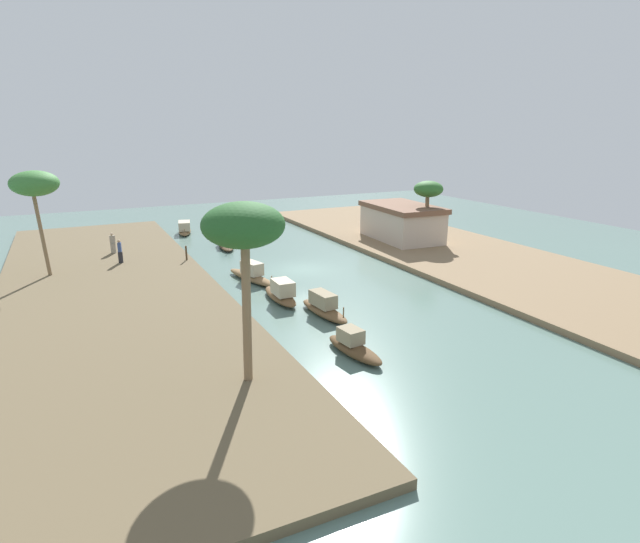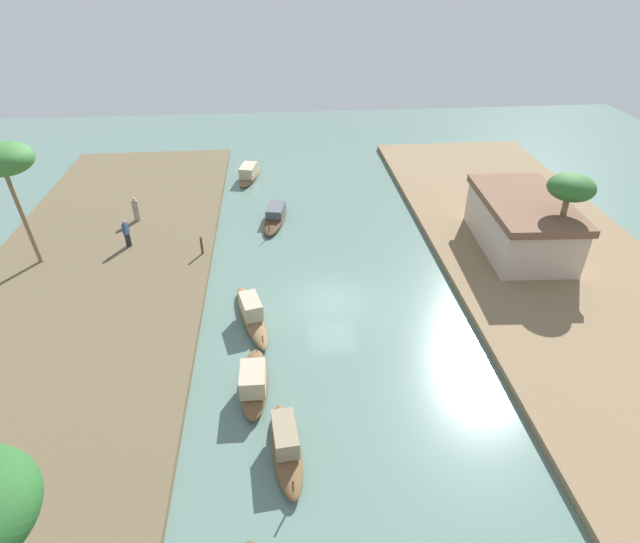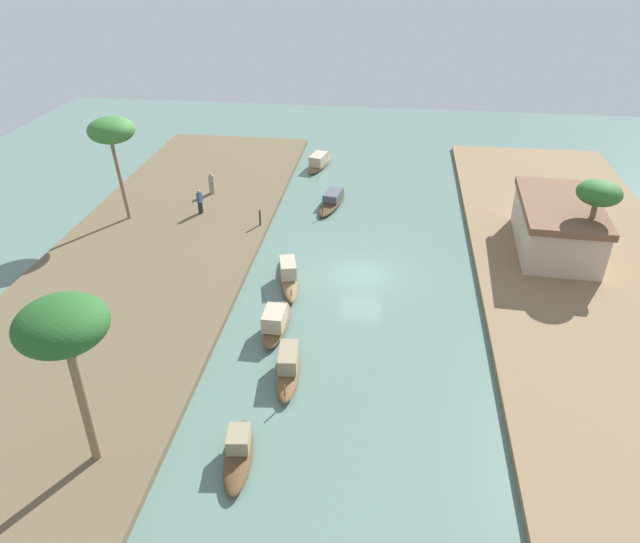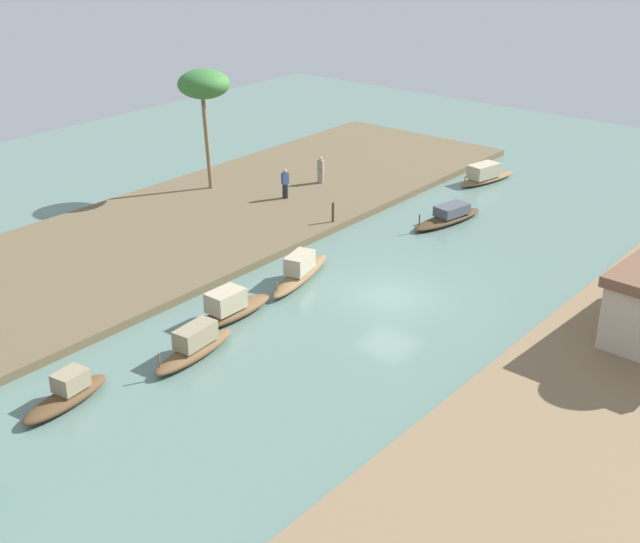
{
  "view_description": "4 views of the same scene",
  "coord_description": "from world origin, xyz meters",
  "views": [
    {
      "loc": [
        33.71,
        -14.87,
        10.17
      ],
      "look_at": [
        3.0,
        0.09,
        0.59
      ],
      "focal_mm": 29.16,
      "sensor_mm": 36.0,
      "label": 1
    },
    {
      "loc": [
        21.83,
        -2.64,
        15.9
      ],
      "look_at": [
        -1.13,
        -0.58,
        1.19
      ],
      "focal_mm": 28.78,
      "sensor_mm": 36.0,
      "label": 2
    },
    {
      "loc": [
        29.89,
        1.34,
        18.07
      ],
      "look_at": [
        1.15,
        -2.37,
        0.72
      ],
      "focal_mm": 32.88,
      "sensor_mm": 36.0,
      "label": 3
    },
    {
      "loc": [
        29.04,
        19.48,
        16.74
      ],
      "look_at": [
        1.1,
        -3.18,
        0.7
      ],
      "focal_mm": 48.11,
      "sensor_mm": 36.0,
      "label": 4
    }
  ],
  "objects": [
    {
      "name": "palm_tree_right_tall",
      "position": [
        -2.35,
        13.02,
        4.85
      ],
      "size": [
        2.5,
        2.5,
        5.3
      ],
      "color": "#7F6647",
      "rests_on": "riverbank_right"
    },
    {
      "name": "palm_tree_left_far",
      "position": [
        15.45,
        -9.14,
        6.51
      ],
      "size": [
        3.13,
        3.13,
        7.14
      ],
      "color": "#7F6647",
      "rests_on": "riverbank_left"
    },
    {
      "name": "sampan_near_left_bank",
      "position": [
        -17.34,
        -4.83,
        0.47
      ],
      "size": [
        4.79,
        2.1,
        1.19
      ],
      "rotation": [
        0.0,
        0.0,
        -0.21
      ],
      "color": "brown",
      "rests_on": "river_water"
    },
    {
      "name": "sampan_with_tall_canopy",
      "position": [
        14.56,
        -3.82,
        0.41
      ],
      "size": [
        3.9,
        1.52,
        1.2
      ],
      "rotation": [
        0.0,
        0.0,
        0.12
      ],
      "color": "brown",
      "rests_on": "river_water"
    },
    {
      "name": "riverbank_right",
      "position": [
        0.0,
        13.18,
        0.19
      ],
      "size": [
        46.91,
        12.88,
        0.38
      ],
      "primitive_type": "cube",
      "color": "#846B4C",
      "rests_on": "ground"
    },
    {
      "name": "person_by_mooring",
      "position": [
        -9.87,
        -12.03,
        1.02
      ],
      "size": [
        0.46,
        0.46,
        1.63
      ],
      "rotation": [
        0.0,
        0.0,
        4.89
      ],
      "color": "gray",
      "rests_on": "riverbank_left"
    },
    {
      "name": "sampan_upstream_small",
      "position": [
        6.08,
        -4.0,
        0.51
      ],
      "size": [
        4.19,
        1.22,
        1.4
      ],
      "rotation": [
        0.0,
        0.0,
        -0.01
      ],
      "color": "brown",
      "rests_on": "river_water"
    },
    {
      "name": "river_water",
      "position": [
        0.0,
        0.0,
        0.0
      ],
      "size": [
        73.28,
        73.28,
        0.0
      ],
      "primitive_type": "plane",
      "color": "slate",
      "rests_on": "ground"
    },
    {
      "name": "riverside_building",
      "position": [
        -4.2,
        11.71,
        1.95
      ],
      "size": [
        8.23,
        5.07,
        3.1
      ],
      "rotation": [
        0.0,
        0.0,
        -0.05
      ],
      "color": "#C6B29E",
      "rests_on": "riverbank_right"
    },
    {
      "name": "person_on_near_bank",
      "position": [
        -6.36,
        -11.83,
        1.16
      ],
      "size": [
        0.45,
        0.4,
        1.74
      ],
      "rotation": [
        0.0,
        0.0,
        2.91
      ],
      "color": "#232328",
      "rests_on": "riverbank_left"
    },
    {
      "name": "mooring_post",
      "position": [
        -5.03,
        -7.26,
        0.92
      ],
      "size": [
        0.14,
        0.14,
        1.09
      ],
      "primitive_type": "cylinder",
      "color": "#4C3823",
      "rests_on": "riverbank_left"
    },
    {
      "name": "riverbank_left",
      "position": [
        0.0,
        -13.18,
        0.19
      ],
      "size": [
        46.91,
        12.88,
        0.38
      ],
      "primitive_type": "cube",
      "color": "brown",
      "rests_on": "ground"
    },
    {
      "name": "sampan_foreground",
      "position": [
        9.38,
        -2.78,
        0.48
      ],
      "size": [
        4.41,
        1.45,
        1.32
      ],
      "rotation": [
        0.0,
        0.0,
        0.09
      ],
      "color": "brown",
      "rests_on": "river_water"
    },
    {
      "name": "palm_tree_left_near",
      "position": [
        -4.94,
        -16.68,
        6.51
      ],
      "size": [
        3.01,
        3.01,
        7.04
      ],
      "color": "#7F6647",
      "rests_on": "riverbank_left"
    },
    {
      "name": "sampan_open_hull",
      "position": [
        1.3,
        -4.22,
        0.47
      ],
      "size": [
        5.43,
        2.24,
        1.36
      ],
      "rotation": [
        0.0,
        0.0,
        0.25
      ],
      "color": "brown",
      "rests_on": "river_water"
    },
    {
      "name": "sampan_midstream",
      "position": [
        -9.75,
        -2.86,
        0.35
      ],
      "size": [
        5.29,
        2.17,
        1.01
      ],
      "rotation": [
        0.0,
        0.0,
        -0.18
      ],
      "color": "#47331E",
      "rests_on": "river_water"
    }
  ]
}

